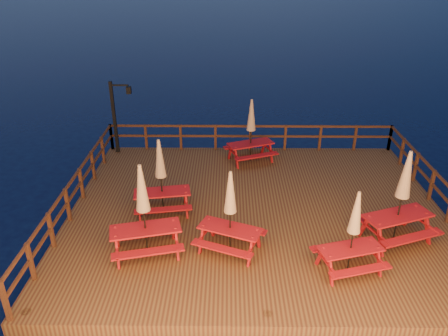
# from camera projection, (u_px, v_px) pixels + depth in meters

# --- Properties ---
(ground) EXTENTS (500.00, 500.00, 0.00)m
(ground) POSITION_uv_depth(u_px,v_px,m) (256.00, 219.00, 14.36)
(ground) COLOR black
(ground) RESTS_ON ground
(deck) EXTENTS (12.00, 10.00, 0.40)m
(deck) POSITION_uv_depth(u_px,v_px,m) (256.00, 214.00, 14.27)
(deck) COLOR #452216
(deck) RESTS_ON ground
(deck_piles) EXTENTS (11.44, 9.44, 1.40)m
(deck_piles) POSITION_uv_depth(u_px,v_px,m) (256.00, 227.00, 14.49)
(deck_piles) COLOR #3B2112
(deck_piles) RESTS_ON ground
(railing) EXTENTS (11.80, 9.75, 1.10)m
(railing) POSITION_uv_depth(u_px,v_px,m) (254.00, 164.00, 15.44)
(railing) COLOR #3B2112
(railing) RESTS_ON deck
(lamp_post) EXTENTS (0.85, 0.18, 3.00)m
(lamp_post) POSITION_uv_depth(u_px,v_px,m) (117.00, 111.00, 17.53)
(lamp_post) COLOR black
(lamp_post) RESTS_ON deck
(picnic_table_0) EXTENTS (2.40, 2.20, 2.80)m
(picnic_table_0) POSITION_uv_depth(u_px,v_px,m) (402.00, 196.00, 12.03)
(picnic_table_0) COLOR maroon
(picnic_table_0) RESTS_ON deck
(picnic_table_1) EXTENTS (1.97, 1.72, 2.51)m
(picnic_table_1) POSITION_uv_depth(u_px,v_px,m) (161.00, 176.00, 13.45)
(picnic_table_1) COLOR maroon
(picnic_table_1) RESTS_ON deck
(picnic_table_2) EXTENTS (2.19, 2.02, 2.54)m
(picnic_table_2) POSITION_uv_depth(u_px,v_px,m) (251.00, 130.00, 16.95)
(picnic_table_2) COLOR maroon
(picnic_table_2) RESTS_ON deck
(picnic_table_3) EXTENTS (2.13, 1.96, 2.46)m
(picnic_table_3) POSITION_uv_depth(u_px,v_px,m) (230.00, 211.00, 11.66)
(picnic_table_3) COLOR maroon
(picnic_table_3) RESTS_ON deck
(picnic_table_4) EXTENTS (2.21, 1.96, 2.70)m
(picnic_table_4) POSITION_uv_depth(u_px,v_px,m) (144.00, 209.00, 11.50)
(picnic_table_4) COLOR maroon
(picnic_table_4) RESTS_ON deck
(picnic_table_5) EXTENTS (1.94, 1.74, 2.34)m
(picnic_table_5) POSITION_uv_depth(u_px,v_px,m) (353.00, 231.00, 10.91)
(picnic_table_5) COLOR maroon
(picnic_table_5) RESTS_ON deck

